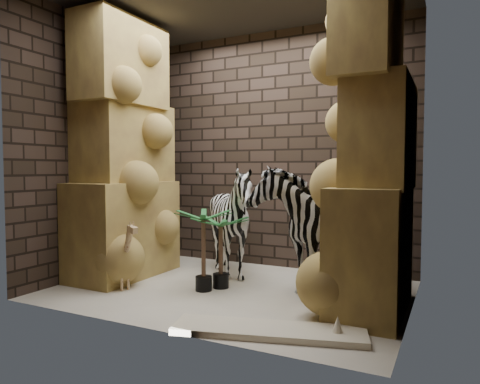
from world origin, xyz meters
The scene contains 13 objects.
floor centered at (0.00, 0.00, 0.00)m, with size 3.50×3.50×0.00m, color beige.
wall_back centered at (0.00, 1.25, 1.50)m, with size 3.50×3.50×0.00m, color black.
wall_front centered at (0.00, -1.25, 1.50)m, with size 3.50×3.50×0.00m, color black.
wall_left centered at (-1.75, 0.00, 1.50)m, with size 3.00×3.00×0.00m, color black.
wall_right centered at (1.75, 0.00, 1.50)m, with size 3.00×3.00×0.00m, color black.
rock_pillar_left centered at (-1.40, 0.00, 1.50)m, with size 0.68×1.30×3.00m, color tan, non-canonical shape.
rock_pillar_right centered at (1.42, 0.00, 1.50)m, with size 0.58×1.25×3.00m, color tan, non-canonical shape.
zebra_right centered at (0.68, 0.55, 0.76)m, with size 0.70×1.29×1.53m, color white.
zebra_left centered at (-0.24, 0.51, 0.57)m, with size 1.02×1.26×1.15m, color white.
giraffe_toy centered at (-1.05, -0.46, 0.37)m, with size 0.38×0.13×0.74m, color #D8B37E, non-canonical shape.
palm_front centered at (-0.12, 0.04, 0.38)m, with size 0.36×0.36×0.76m, color #114B16, non-canonical shape.
palm_back centered at (-0.23, -0.14, 0.42)m, with size 0.36×0.36×0.84m, color #114B16, non-canonical shape.
surfboard centered at (0.82, -0.93, 0.03)m, with size 1.47×0.36×0.05m, color #F2E6C5.
Camera 1 is at (2.07, -3.93, 1.25)m, focal length 32.48 mm.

